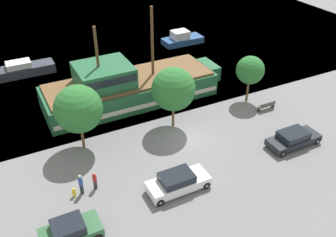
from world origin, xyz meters
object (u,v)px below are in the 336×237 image
(moored_boat_outer, at_px, (182,39))
(pedestrian_walking_far, at_px, (81,184))
(pirate_ship, at_px, (127,87))
(pedestrian_walking_near, at_px, (95,181))
(parked_car_curb_rear, at_px, (178,182))
(fire_hydrant, at_px, (74,192))
(parked_car_curb_mid, at_px, (70,232))
(parked_car_curb_front, at_px, (293,138))
(bench_promenade_east, at_px, (267,106))
(moored_boat_dockside, at_px, (24,69))

(moored_boat_outer, bearing_deg, pedestrian_walking_far, -132.68)
(pirate_ship, relative_size, moored_boat_outer, 3.35)
(pirate_ship, height_order, pedestrian_walking_near, pirate_ship)
(pirate_ship, xyz_separation_m, parked_car_curb_rear, (-1.61, -13.88, -0.87))
(fire_hydrant, height_order, pedestrian_walking_far, pedestrian_walking_far)
(parked_car_curb_mid, relative_size, pedestrian_walking_far, 2.20)
(parked_car_curb_front, relative_size, pedestrian_walking_near, 3.12)
(moored_boat_outer, bearing_deg, fire_hydrant, -133.45)
(parked_car_curb_front, distance_m, parked_car_curb_rear, 11.46)
(bench_promenade_east, relative_size, pedestrian_walking_far, 1.09)
(pirate_ship, height_order, parked_car_curb_rear, pirate_ship)
(parked_car_curb_rear, height_order, pedestrian_walking_near, pedestrian_walking_near)
(moored_boat_outer, bearing_deg, moored_boat_dockside, -179.63)
(pirate_ship, height_order, pedestrian_walking_far, pirate_ship)
(moored_boat_outer, bearing_deg, parked_car_curb_rear, -119.36)
(bench_promenade_east, bearing_deg, moored_boat_dockside, 136.58)
(parked_car_curb_mid, height_order, bench_promenade_east, parked_car_curb_mid)
(pirate_ship, distance_m, bench_promenade_east, 14.09)
(moored_boat_outer, xyz_separation_m, parked_car_curb_mid, (-22.42, -26.18, 0.08))
(bench_promenade_east, bearing_deg, parked_car_curb_front, -107.40)
(parked_car_curb_front, height_order, bench_promenade_east, parked_car_curb_front)
(parked_car_curb_rear, bearing_deg, pedestrian_walking_near, 151.87)
(moored_boat_dockside, distance_m, bench_promenade_east, 27.79)
(pirate_ship, distance_m, moored_boat_dockside, 14.14)
(moored_boat_dockside, height_order, fire_hydrant, moored_boat_dockside)
(bench_promenade_east, bearing_deg, pedestrian_walking_near, -170.59)
(moored_boat_outer, distance_m, pedestrian_walking_near, 29.70)
(bench_promenade_east, height_order, pedestrian_walking_near, pedestrian_walking_near)
(moored_boat_dockside, distance_m, parked_car_curb_mid, 26.07)
(fire_hydrant, relative_size, pedestrian_walking_far, 0.44)
(parked_car_curb_rear, relative_size, pedestrian_walking_near, 3.06)
(bench_promenade_east, distance_m, pedestrian_walking_far, 19.92)
(pedestrian_walking_far, bearing_deg, pedestrian_walking_near, 2.77)
(moored_boat_dockside, xyz_separation_m, bench_promenade_east, (20.19, -19.10, -0.23))
(moored_boat_outer, relative_size, parked_car_curb_front, 1.17)
(parked_car_curb_mid, relative_size, fire_hydrant, 5.02)
(moored_boat_outer, distance_m, parked_car_curb_mid, 34.47)
(moored_boat_dockside, bearing_deg, parked_car_curb_front, -53.33)
(parked_car_curb_rear, bearing_deg, parked_car_curb_front, 1.69)
(pedestrian_walking_near, distance_m, pedestrian_walking_far, 1.05)
(parked_car_curb_mid, height_order, parked_car_curb_rear, parked_car_curb_mid)
(moored_boat_outer, bearing_deg, pirate_ship, -137.97)
(moored_boat_outer, xyz_separation_m, bench_promenade_east, (-0.97, -19.24, -0.24))
(moored_boat_dockside, height_order, moored_boat_outer, moored_boat_outer)
(parked_car_curb_mid, distance_m, fire_hydrant, 3.97)
(parked_car_curb_rear, xyz_separation_m, fire_hydrant, (-7.04, 2.81, -0.32))
(pedestrian_walking_far, bearing_deg, parked_car_curb_rear, -23.76)
(pedestrian_walking_near, bearing_deg, parked_car_curb_front, -8.60)
(fire_hydrant, bearing_deg, moored_boat_outer, 46.55)
(parked_car_curb_front, relative_size, fire_hydrant, 6.22)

